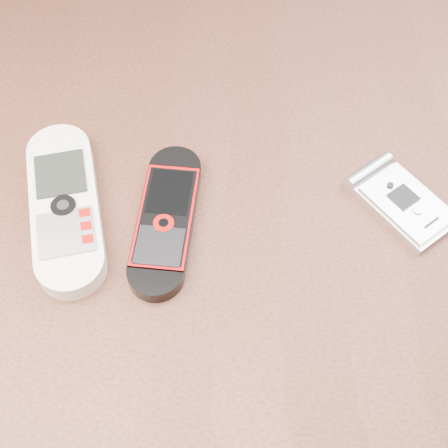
# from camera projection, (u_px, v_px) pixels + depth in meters

# --- Properties ---
(ground) EXTENTS (4.00, 4.00, 0.00)m
(ground) POSITION_uv_depth(u_px,v_px,m) (221.00, 441.00, 1.18)
(ground) COLOR #472B19
(ground) RESTS_ON ground
(table) EXTENTS (1.20, 0.80, 0.75)m
(table) POSITION_uv_depth(u_px,v_px,m) (219.00, 285.00, 0.64)
(table) COLOR black
(table) RESTS_ON ground
(nokia_white) EXTENTS (0.10, 0.19, 0.02)m
(nokia_white) POSITION_uv_depth(u_px,v_px,m) (65.00, 206.00, 0.55)
(nokia_white) COLOR silver
(nokia_white) RESTS_ON table
(nokia_black_red) EXTENTS (0.06, 0.16, 0.02)m
(nokia_black_red) POSITION_uv_depth(u_px,v_px,m) (166.00, 219.00, 0.54)
(nokia_black_red) COLOR black
(nokia_black_red) RESTS_ON table
(motorola_razr) EXTENTS (0.10, 0.11, 0.02)m
(motorola_razr) POSITION_uv_depth(u_px,v_px,m) (404.00, 203.00, 0.55)
(motorola_razr) COLOR silver
(motorola_razr) RESTS_ON table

